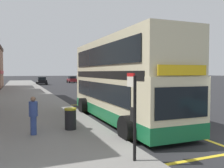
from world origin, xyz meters
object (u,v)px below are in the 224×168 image
Objects in this scene: parked_car_black_kerbside at (42,81)px; bus_stop_sign at (133,108)px; double_decker_bus at (122,83)px; litter_bin at (70,119)px; parked_car_maroon_distant at (72,79)px; pedestrian_further_back at (33,114)px.

bus_stop_sign is at bearing 89.33° from parked_car_black_kerbside.
parked_car_black_kerbside is at bearing 90.92° from double_decker_bus.
parked_car_maroon_distant is at bearing 77.84° from litter_bin.
double_decker_bus is 2.46× the size of parked_car_maroon_distant.
pedestrian_further_back is at bearing -158.10° from double_decker_bus.
litter_bin is at bearing 102.43° from bus_stop_sign.
pedestrian_further_back is at bearing 122.60° from bus_stop_sign.
double_decker_bus is at bearing 26.32° from litter_bin.
parked_car_maroon_distant reaches higher than litter_bin.
double_decker_bus reaches higher than bus_stop_sign.
pedestrian_further_back is (-4.70, -1.89, -1.09)m from double_decker_bus.
parked_car_maroon_distant is 4.47× the size of litter_bin.
pedestrian_further_back is 1.64× the size of litter_bin.
pedestrian_further_back is at bearing 85.72° from parked_car_black_kerbside.
bus_stop_sign reaches higher than litter_bin.
bus_stop_sign is 4.46m from litter_bin.
bus_stop_sign is 2.64× the size of litter_bin.
bus_stop_sign is 0.59× the size of parked_car_black_kerbside.
parked_car_maroon_distant is at bearing -138.82° from parked_car_black_kerbside.
parked_car_maroon_distant is 10.12m from parked_car_black_kerbside.
parked_car_maroon_distant is at bearing 79.80° from bus_stop_sign.
parked_car_maroon_distant is 2.73× the size of pedestrian_further_back.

